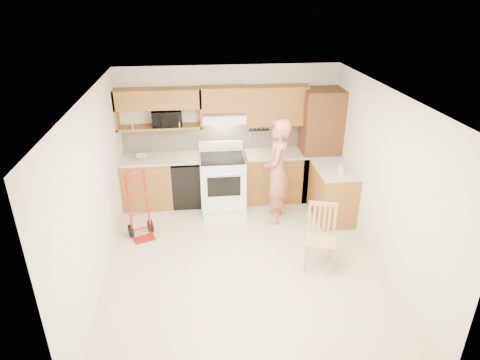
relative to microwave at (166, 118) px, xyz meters
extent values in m
cube|color=beige|center=(1.13, -2.08, -1.64)|extent=(4.00, 4.50, 0.02)
cube|color=white|center=(1.13, -2.08, 0.88)|extent=(4.00, 4.50, 0.02)
cube|color=white|center=(1.13, 0.17, -0.38)|extent=(4.00, 0.02, 2.50)
cube|color=white|center=(1.13, -4.34, -0.38)|extent=(4.00, 0.02, 2.50)
cube|color=white|center=(-0.88, -2.08, -0.38)|extent=(0.02, 4.50, 2.50)
cube|color=white|center=(3.14, -2.08, -0.38)|extent=(0.02, 4.50, 2.50)
cube|color=beige|center=(1.13, 0.15, -0.43)|extent=(3.92, 0.03, 0.55)
cube|color=#A96730|center=(-0.42, -0.14, -1.18)|extent=(0.90, 0.60, 0.90)
cube|color=black|center=(0.33, -0.14, -1.21)|extent=(0.60, 0.60, 0.85)
cube|color=#A96730|center=(1.96, -0.14, -1.18)|extent=(1.14, 0.60, 0.90)
cube|color=beige|center=(-0.12, -0.13, -0.71)|extent=(1.50, 0.63, 0.04)
cube|color=beige|center=(1.96, -0.13, -0.71)|extent=(1.14, 0.63, 0.04)
cube|color=#A96730|center=(2.83, -0.94, -1.18)|extent=(0.60, 1.00, 0.90)
cube|color=beige|center=(2.83, -0.94, -0.71)|extent=(0.63, 1.00, 0.04)
cube|color=brown|center=(2.78, -0.14, -0.58)|extent=(0.70, 0.60, 2.10)
cube|color=#A96730|center=(-0.12, 0.00, 0.35)|extent=(1.50, 0.33, 0.34)
cube|color=#A96730|center=(-0.12, 0.00, -0.16)|extent=(1.50, 0.33, 0.04)
cube|color=#A96730|center=(1.01, 0.00, 0.31)|extent=(0.76, 0.33, 0.44)
cube|color=#A96730|center=(1.96, 0.00, 0.17)|extent=(1.14, 0.33, 0.70)
cube|color=white|center=(1.01, -0.06, 0.00)|extent=(0.76, 0.46, 0.14)
imported|color=black|center=(0.00, 0.00, 0.00)|extent=(0.56, 0.41, 0.29)
imported|color=#BA6B56|center=(1.83, -0.93, -0.72)|extent=(0.61, 0.76, 1.82)
imported|color=white|center=(2.83, -1.19, -0.60)|extent=(0.10, 0.10, 0.19)
imported|color=white|center=(-0.47, -0.14, -0.67)|extent=(0.25, 0.25, 0.06)
camera|label=1|loc=(0.50, -7.17, 2.10)|focal=31.01mm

